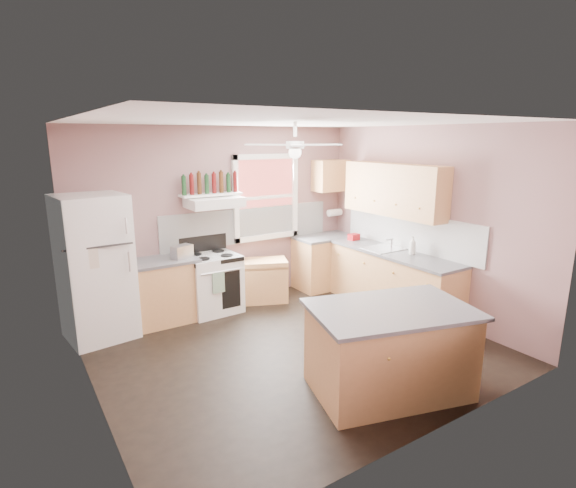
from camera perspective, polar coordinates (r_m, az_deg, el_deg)
floor at (r=5.68m, az=0.81°, el=-13.10°), size 4.50×4.50×0.00m
ceiling at (r=5.08m, az=0.91°, el=15.28°), size 4.50×4.50×0.00m
wall_back at (r=6.96m, az=-8.41°, el=3.47°), size 4.50×0.05×2.70m
wall_right at (r=6.72m, az=17.26°, el=2.65°), size 0.05×4.00×2.70m
wall_left at (r=4.43m, az=-24.55°, el=-3.35°), size 0.05×4.00×2.70m
backsplash_back at (r=7.15m, az=-4.94°, el=2.40°), size 2.90×0.03×0.55m
backsplash_right at (r=6.92m, az=15.06°, el=1.61°), size 0.03×2.60×0.55m
window_view at (r=7.22m, az=-2.88°, el=5.96°), size 1.00×0.02×1.20m
window_frame at (r=7.20m, az=-2.78°, el=5.94°), size 1.16×0.07×1.36m
refrigerator at (r=6.17m, az=-23.28°, el=-2.79°), size 0.88×0.86×1.86m
base_cabinet_left at (r=6.53m, az=-15.46°, el=-5.88°), size 0.90×0.60×0.86m
counter_left at (r=6.40m, az=-15.71°, el=-2.08°), size 0.92×0.62×0.04m
toaster at (r=6.38m, az=-13.31°, el=-0.96°), size 0.32×0.24×0.18m
stove at (r=6.74m, az=-9.59°, el=-4.97°), size 0.77×0.67×0.86m
range_hood at (r=6.58m, az=-9.32°, el=5.25°), size 0.78×0.50×0.14m
bottle_shelf at (r=6.68m, az=-9.77°, el=6.21°), size 0.90×0.26×0.03m
cart at (r=7.11m, az=-2.91°, el=-4.62°), size 0.79×0.67×0.67m
base_cabinet_corner at (r=7.77m, az=4.67°, el=-2.35°), size 1.00×0.60×0.86m
base_cabinet_right at (r=6.90m, az=13.08°, el=-4.71°), size 0.60×2.20×0.86m
counter_corner at (r=7.66m, az=4.73°, el=0.90°), size 1.02×0.62×0.04m
counter_right at (r=6.77m, az=13.22°, el=-1.10°), size 0.62×2.22×0.04m
sink at (r=6.90m, az=12.05°, el=-0.63°), size 0.55×0.45×0.03m
faucet at (r=7.00m, az=13.01°, el=0.14°), size 0.03×0.03×0.14m
upper_cabinet_right at (r=6.85m, az=13.25°, el=6.73°), size 0.33×1.80×0.76m
upper_cabinet_corner at (r=7.73m, az=5.48°, el=8.64°), size 0.60×0.33×0.52m
paper_towel at (r=7.91m, az=5.93°, el=3.99°), size 0.26×0.12×0.12m
island at (r=4.76m, az=12.70°, el=-13.15°), size 1.69×1.31×0.86m
island_top at (r=4.58m, az=12.99°, el=-8.10°), size 1.80×1.42×0.04m
ceiling_fan_hub at (r=5.08m, az=0.90°, el=12.46°), size 0.20×0.20×0.08m
soap_bottle at (r=6.63m, az=15.54°, el=-0.19°), size 0.13×0.13×0.26m
red_caddy at (r=7.40m, az=8.36°, el=0.90°), size 0.19×0.14×0.10m
wine_bottles at (r=6.66m, az=-9.81°, el=7.57°), size 0.86×0.06×0.31m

